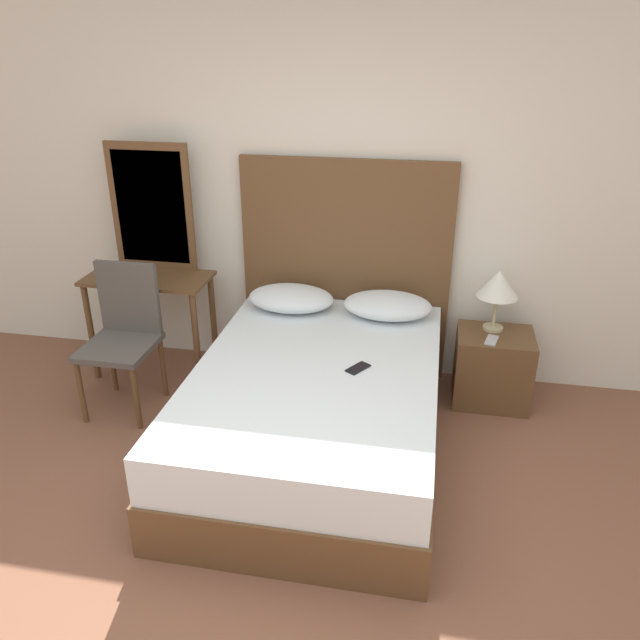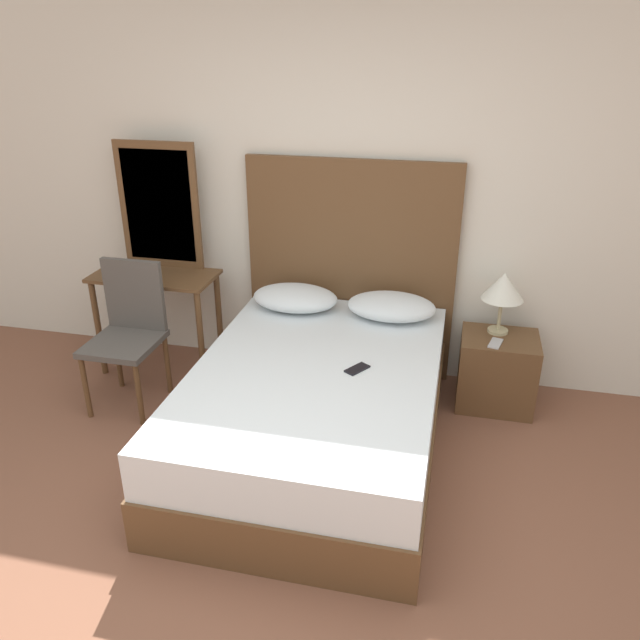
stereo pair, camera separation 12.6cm
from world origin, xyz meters
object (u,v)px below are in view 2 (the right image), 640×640
nightstand (497,371)px  vanity_desk (156,294)px  bed (316,409)px  table_lamp (503,288)px  phone_on_nightstand (496,343)px  chair (129,326)px  phone_on_bed (357,369)px

nightstand → vanity_desk: bearing=-178.9°
vanity_desk → bed: bearing=-28.3°
bed → nightstand: bed is taller
table_lamp → vanity_desk: (-2.40, -0.13, -0.22)m
table_lamp → phone_on_nightstand: table_lamp is taller
chair → phone_on_bed: bearing=-10.1°
table_lamp → chair: 2.47m
phone_on_nightstand → chair: chair is taller
bed → chair: bearing=167.4°
phone_on_bed → table_lamp: 1.19m
bed → phone_on_nightstand: 1.25m
table_lamp → vanity_desk: table_lamp is taller
phone_on_bed → table_lamp: size_ratio=0.39×
bed → nightstand: size_ratio=4.10×
table_lamp → phone_on_nightstand: 0.36m
bed → table_lamp: 1.46m
nightstand → table_lamp: size_ratio=1.20×
nightstand → vanity_desk: vanity_desk is taller
vanity_desk → chair: chair is taller
bed → chair: (-1.35, 0.30, 0.26)m
phone_on_nightstand → vanity_desk: bearing=178.6°
phone_on_bed → vanity_desk: (-1.60, 0.71, 0.02)m
phone_on_bed → chair: bearing=169.9°
bed → phone_on_bed: size_ratio=12.52×
bed → vanity_desk: size_ratio=2.34×
phone_on_bed → nightstand: 1.17m
vanity_desk → table_lamp: bearing=3.0°
table_lamp → phone_on_nightstand: bearing=-95.4°
phone_on_bed → phone_on_nightstand: size_ratio=1.01×
bed → phone_on_bed: (0.24, 0.02, 0.29)m
bed → vanity_desk: (-1.36, 0.73, 0.32)m
table_lamp → nightstand: bearing=-75.9°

